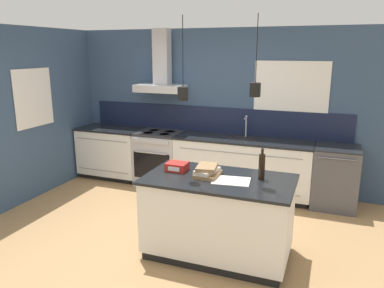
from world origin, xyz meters
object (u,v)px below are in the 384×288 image
(oven_range, at_px, (160,158))
(bottle_on_island, at_px, (262,166))
(red_supply_box, at_px, (177,167))
(book_stack, at_px, (207,171))
(dishwasher, at_px, (335,177))

(oven_range, xyz_separation_m, bottle_on_island, (2.06, -1.76, 0.60))
(bottle_on_island, bearing_deg, red_supply_box, -177.22)
(oven_range, relative_size, book_stack, 2.67)
(dishwasher, xyz_separation_m, book_stack, (-1.34, -1.88, 0.51))
(dishwasher, xyz_separation_m, bottle_on_island, (-0.77, -1.76, 0.60))
(oven_range, distance_m, dishwasher, 2.83)
(dishwasher, bearing_deg, bottle_on_island, -113.65)
(oven_range, distance_m, book_stack, 2.44)
(dishwasher, distance_m, red_supply_box, 2.56)
(oven_range, height_order, red_supply_box, red_supply_box)
(oven_range, relative_size, bottle_on_island, 2.66)
(oven_range, bearing_deg, red_supply_box, -58.72)
(book_stack, xyz_separation_m, red_supply_box, (-0.39, 0.06, -0.01))
(bottle_on_island, distance_m, red_supply_box, 0.97)
(dishwasher, bearing_deg, book_stack, -125.64)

